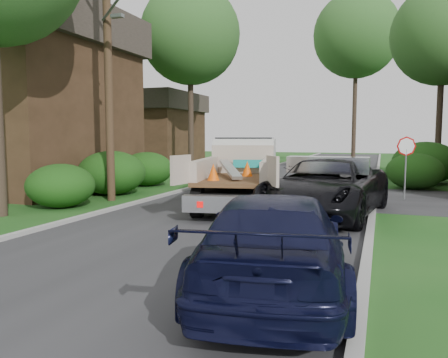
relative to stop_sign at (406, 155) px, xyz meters
name	(u,v)px	position (x,y,z in m)	size (l,w,h in m)	color
ground	(186,241)	(-5.20, -9.00, -1.78)	(120.00, 120.00, 0.00)	#184C15
road	(279,191)	(-5.20, 1.00, -1.77)	(8.00, 90.00, 0.02)	#28282B
curb_left	(196,187)	(-9.30, 1.00, -1.72)	(0.20, 90.00, 0.12)	#9E9E99
curb_right	(375,194)	(-1.10, 1.00, -1.72)	(0.20, 90.00, 0.12)	#9E9E99
stop_sign	(406,155)	(0.00, 0.00, 0.00)	(0.71, 0.32, 2.48)	slate
utility_pole	(108,64)	(-10.68, -4.02, 3.40)	(2.42, 1.25, 10.00)	#382619
house_left_near	(17,98)	(-17.20, -2.00, 2.50)	(9.72, 8.64, 8.40)	#342315
house_left_far	(148,129)	(-18.70, 13.00, 1.27)	(7.56, 7.56, 6.00)	#342315
hedge_left_a	(61,186)	(-11.40, -6.00, -1.01)	(2.34, 2.34, 1.53)	#13410F
hedge_left_b	(111,173)	(-11.70, -2.50, -0.84)	(2.86, 2.86, 1.87)	#13410F
hedge_left_c	(147,169)	(-12.00, 1.00, -0.93)	(2.60, 2.60, 1.70)	#13410F
hedge_right_a	(415,171)	(0.60, 4.00, -0.93)	(2.60, 2.60, 1.70)	#13410F
hedge_right_b	(425,163)	(1.30, 7.00, -0.67)	(3.38, 3.38, 2.21)	#13410F
tree_left_far	(190,35)	(-12.70, 8.00, 7.20)	(6.40, 6.40, 12.20)	#2D2119
tree_right_far	(443,35)	(2.30, 11.00, 6.70)	(6.00, 6.00, 11.50)	#2D2119
tree_left_back	(65,29)	(-19.20, 4.00, 7.20)	(6.00, 6.00, 12.00)	#2D2119
tree_center_far	(357,35)	(-3.20, 21.00, 9.20)	(7.20, 7.20, 14.60)	#2D2119
flatbed_truck	(242,168)	(-5.74, -2.93, -0.45)	(3.82, 6.81, 2.44)	black
black_pickup	(326,187)	(-2.50, -4.50, -0.88)	(2.98, 6.46, 1.79)	black
navy_suv	(275,241)	(-2.46, -11.50, -0.99)	(2.20, 5.40, 1.57)	black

